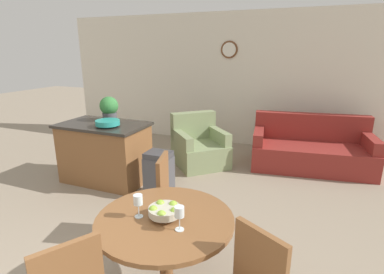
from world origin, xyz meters
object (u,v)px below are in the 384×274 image
dining_chair_far_side (174,196)px  armchair (199,148)px  potted_plant (109,108)px  couch (310,150)px  fruit_bowl (165,211)px  dining_table (165,237)px  wine_glass_left (138,201)px  wine_glass_right (179,213)px  teal_bowl (108,123)px  trash_bin (159,174)px  kitchen_island (105,152)px

dining_chair_far_side → armchair: (-0.55, 2.20, -0.23)m
armchair → potted_plant: bearing=177.9°
couch → armchair: bearing=-170.3°
fruit_bowl → potted_plant: size_ratio=0.67×
couch → dining_table: bearing=-113.8°
wine_glass_left → wine_glass_right: (0.36, -0.04, 0.00)m
couch → armchair: (-1.83, -0.57, -0.00)m
dining_table → armchair: 3.04m
teal_bowl → potted_plant: potted_plant is taller
trash_bin → armchair: armchair is taller
wine_glass_left → potted_plant: bearing=131.0°
wine_glass_right → potted_plant: potted_plant is taller
wine_glass_left → teal_bowl: (-1.53, 1.67, 0.09)m
dining_chair_far_side → potted_plant: size_ratio=2.56×
trash_bin → armchair: 1.33m
couch → wine_glass_left: bearing=-116.3°
dining_table → dining_chair_far_side: bearing=110.1°
fruit_bowl → kitchen_island: (-1.90, 1.73, -0.34)m
potted_plant → fruit_bowl: bearing=-45.2°
dining_chair_far_side → teal_bowl: size_ratio=2.77×
wine_glass_right → armchair: wine_glass_right is taller
dining_chair_far_side → dining_table: bearing=5.7°
wine_glass_right → potted_plant: size_ratio=0.49×
dining_chair_far_side → fruit_bowl: dining_chair_far_side is taller
trash_bin → couch: couch is taller
fruit_bowl → wine_glass_right: wine_glass_right is taller
wine_glass_left → kitchen_island: (-1.71, 1.79, -0.42)m
dining_table → couch: couch is taller
dining_chair_far_side → armchair: size_ratio=0.79×
dining_chair_far_side → trash_bin: bearing=-157.9°
wine_glass_left → wine_glass_right: size_ratio=1.00×
fruit_bowl → armchair: armchair is taller
dining_chair_far_side → teal_bowl: 1.77m
armchair → dining_table: bearing=-117.3°
wine_glass_right → wine_glass_left: bearing=173.4°
dining_chair_far_side → wine_glass_left: bearing=-9.0°
wine_glass_left → dining_chair_far_side: bearing=95.4°
trash_bin → couch: 2.70m
wine_glass_right → teal_bowl: bearing=137.8°
dining_table → fruit_bowl: 0.23m
fruit_bowl → wine_glass_right: 0.21m
dining_table → potted_plant: potted_plant is taller
dining_chair_far_side → armchair: bearing=179.7°
wine_glass_left → trash_bin: wine_glass_left is taller
fruit_bowl → wine_glass_left: size_ratio=1.36×
wine_glass_left → potted_plant: potted_plant is taller
wine_glass_right → couch: (0.84, 3.59, -0.57)m
wine_glass_left → trash_bin: 1.88m
dining_table → wine_glass_left: bearing=-161.4°
wine_glass_left → teal_bowl: 2.27m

